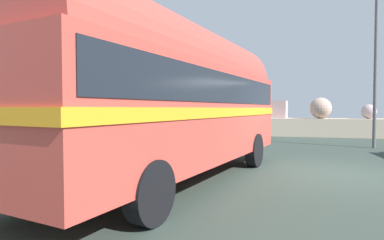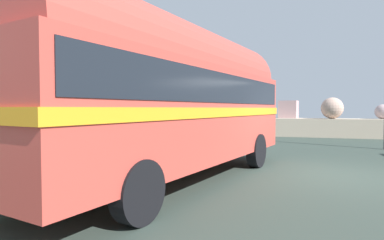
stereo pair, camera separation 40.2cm
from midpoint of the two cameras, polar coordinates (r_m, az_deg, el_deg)
name	(u,v)px [view 2 (the right image)]	position (r m, az deg, el deg)	size (l,w,h in m)	color
ground	(336,176)	(8.93, 25.71, -9.08)	(32.00, 26.00, 0.02)	#323F38
breakwater	(302,124)	(20.50, 19.72, -0.73)	(31.36, 1.99, 2.49)	#B8A891
vintage_coach	(174,94)	(7.37, -1.66, 4.74)	(4.30, 8.90, 3.70)	black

